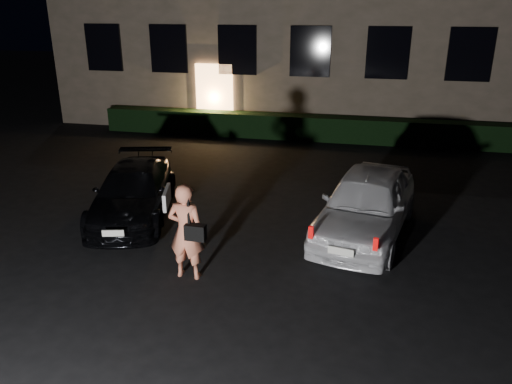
# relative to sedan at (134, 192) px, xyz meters

# --- Properties ---
(ground) EXTENTS (80.00, 80.00, 0.00)m
(ground) POSITION_rel_sedan_xyz_m (2.98, -2.83, -0.57)
(ground) COLOR black
(ground) RESTS_ON ground
(hedge) EXTENTS (15.00, 0.70, 0.85)m
(hedge) POSITION_rel_sedan_xyz_m (2.98, 7.67, -0.14)
(hedge) COLOR black
(hedge) RESTS_ON ground
(sedan) EXTENTS (2.50, 4.16, 1.13)m
(sedan) POSITION_rel_sedan_xyz_m (0.00, 0.00, 0.00)
(sedan) COLOR black
(sedan) RESTS_ON ground
(hatch) EXTENTS (2.41, 4.28, 1.38)m
(hatch) POSITION_rel_sedan_xyz_m (5.15, 0.11, 0.12)
(hatch) COLOR white
(hatch) RESTS_ON ground
(man) EXTENTS (0.72, 0.43, 1.75)m
(man) POSITION_rel_sedan_xyz_m (2.13, -2.36, 0.31)
(man) COLOR #D87858
(man) RESTS_ON ground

